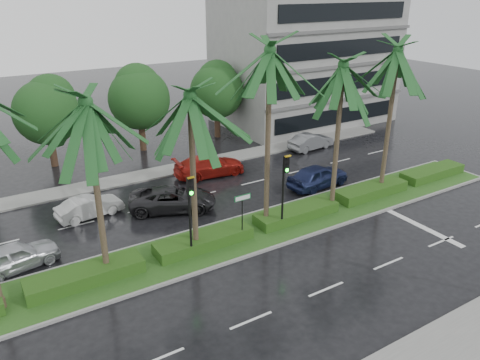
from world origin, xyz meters
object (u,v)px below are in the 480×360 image
signal_median_left (190,205)px  car_darkgrey (173,199)px  car_grey (311,141)px  car_red (209,166)px  car_blue (318,176)px  car_silver (15,257)px  street_sign (242,206)px  car_white (90,207)px

signal_median_left → car_darkgrey: signal_median_left is taller
car_grey → signal_median_left: bearing=117.7°
car_red → car_blue: car_blue is taller
car_silver → car_grey: car_silver is taller
car_darkgrey → car_blue: bearing=-76.6°
car_blue → signal_median_left: bearing=103.4°
street_sign → car_darkgrey: size_ratio=0.50×
street_sign → car_grey: size_ratio=0.65×
signal_median_left → car_silver: signal_median_left is taller
car_silver → car_grey: 24.22m
signal_median_left → car_white: size_ratio=1.14×
car_white → car_blue: size_ratio=0.85×
signal_median_left → car_red: bearing=57.5°
street_sign → car_white: (-6.00, 7.20, -1.50)m
signal_median_left → car_grey: 18.95m
street_sign → car_white: street_sign is taller
car_white → car_silver: bearing=121.7°
street_sign → car_silver: street_sign is taller
car_silver → car_white: car_silver is taller
car_darkgrey → car_blue: car_blue is taller
car_darkgrey → car_grey: bearing=-48.5°
car_red → car_grey: bearing=-80.5°
car_darkgrey → car_grey: size_ratio=1.28×
signal_median_left → car_blue: (11.22, 3.81, -2.23)m
street_sign → car_grey: (12.86, 9.93, -1.46)m
car_white → street_sign: bearing=-147.8°
street_sign → car_darkgrey: (-1.50, 5.52, -1.41)m
signal_median_left → car_blue: size_ratio=0.97×
car_blue → car_grey: car_blue is taller
car_darkgrey → car_grey: (14.36, 4.42, -0.05)m
car_darkgrey → car_silver: bearing=126.9°
car_red → car_blue: bearing=-131.6°
car_silver → car_blue: bearing=-101.1°
street_sign → car_blue: 9.09m
street_sign → car_blue: bearing=23.8°
car_white → car_grey: car_grey is taller
street_sign → car_grey: 16.31m
car_blue → car_grey: (4.64, 6.30, -0.10)m
signal_median_left → car_grey: bearing=32.5°
signal_median_left → car_white: bearing=112.1°
car_red → car_grey: 9.88m
signal_median_left → car_blue: 12.06m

